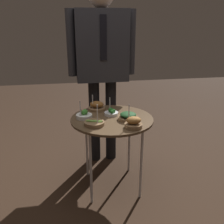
{
  "coord_description": "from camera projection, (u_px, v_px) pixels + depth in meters",
  "views": [
    {
      "loc": [
        -0.32,
        -1.81,
        1.34
      ],
      "look_at": [
        0.0,
        0.0,
        0.68
      ],
      "focal_mm": 40.0,
      "sensor_mm": 36.0,
      "label": 1
    }
  ],
  "objects": [
    {
      "name": "bowl_broccoli_mid_left",
      "position": [
        84.0,
        115.0,
        1.96
      ],
      "size": [
        0.13,
        0.13,
        0.15
      ],
      "color": "white",
      "rests_on": "serving_cart"
    },
    {
      "name": "ground_plane",
      "position": [
        112.0,
        185.0,
        2.19
      ],
      "size": [
        8.0,
        8.0,
        0.0
      ],
      "primitive_type": "plane",
      "color": "black"
    },
    {
      "name": "bowl_asparagus_mid_right",
      "position": [
        94.0,
        123.0,
        1.83
      ],
      "size": [
        0.15,
        0.15,
        0.17
      ],
      "color": "brown",
      "rests_on": "serving_cart"
    },
    {
      "name": "serving_cart",
      "position": [
        112.0,
        123.0,
        1.99
      ],
      "size": [
        0.65,
        0.65,
        0.63
      ],
      "color": "brown",
      "rests_on": "ground_plane"
    },
    {
      "name": "bowl_roast_near_rim",
      "position": [
        97.0,
        106.0,
        2.15
      ],
      "size": [
        0.15,
        0.15,
        0.14
      ],
      "color": "brown",
      "rests_on": "serving_cart"
    },
    {
      "name": "bowl_broccoli_back_left",
      "position": [
        111.0,
        112.0,
        2.03
      ],
      "size": [
        0.11,
        0.11,
        0.14
      ],
      "color": "silver",
      "rests_on": "serving_cart"
    },
    {
      "name": "bowl_roast_center",
      "position": [
        133.0,
        123.0,
        1.78
      ],
      "size": [
        0.13,
        0.13,
        0.17
      ],
      "color": "brown",
      "rests_on": "serving_cart"
    },
    {
      "name": "bowl_spinach_front_center",
      "position": [
        128.0,
        116.0,
        1.93
      ],
      "size": [
        0.16,
        0.16,
        0.06
      ],
      "color": "brown",
      "rests_on": "serving_cart"
    },
    {
      "name": "waiter_figure",
      "position": [
        102.0,
        55.0,
        2.26
      ],
      "size": [
        0.62,
        0.23,
        1.68
      ],
      "color": "black",
      "rests_on": "ground_plane"
    }
  ]
}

